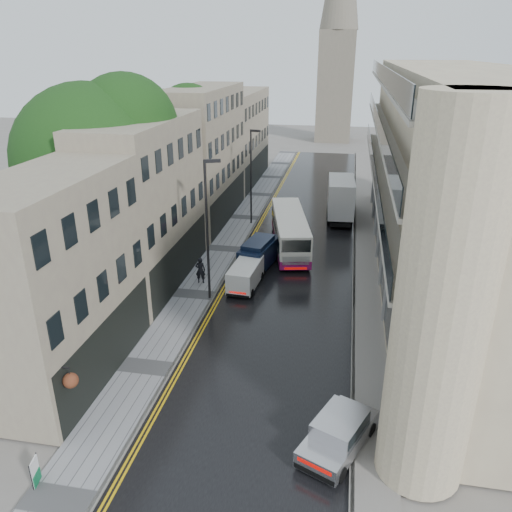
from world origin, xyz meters
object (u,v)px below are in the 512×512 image
(tree_near, at_px, (94,186))
(white_lorry, at_px, (329,203))
(navy_van, at_px, (241,259))
(cream_bus, at_px, (279,244))
(estate_sign, at_px, (35,472))
(white_van, at_px, (229,282))
(tree_far, at_px, (168,157))
(pedestrian, at_px, (200,270))
(lamp_post_far, at_px, (251,178))
(lamp_post_near, at_px, (207,233))
(silver_hatchback, at_px, (303,446))

(tree_near, height_order, white_lorry, tree_near)
(tree_near, bearing_deg, navy_van, 19.88)
(cream_bus, distance_m, estate_sign, 23.49)
(estate_sign, bearing_deg, white_van, 66.86)
(tree_far, height_order, pedestrian, tree_far)
(estate_sign, bearing_deg, pedestrian, 74.86)
(tree_far, distance_m, white_van, 16.64)
(white_van, xyz_separation_m, lamp_post_far, (-1.31, 14.40, 3.49))
(pedestrian, bearing_deg, lamp_post_near, 113.38)
(cream_bus, xyz_separation_m, lamp_post_far, (-3.77, 8.29, 2.96))
(tree_far, xyz_separation_m, estate_sign, (5.15, -29.84, -5.57))
(pedestrian, bearing_deg, tree_near, 1.47)
(silver_hatchback, xyz_separation_m, white_van, (-6.23, 13.65, 0.10))
(tree_far, relative_size, navy_van, 2.77)
(cream_bus, bearing_deg, lamp_post_far, 102.51)
(cream_bus, height_order, white_van, cream_bus)
(silver_hatchback, height_order, pedestrian, pedestrian)
(cream_bus, height_order, lamp_post_far, lamp_post_far)
(white_lorry, xyz_separation_m, estate_sign, (-9.17, -32.31, -1.38))
(navy_van, bearing_deg, cream_bus, 58.30)
(white_van, distance_m, navy_van, 3.46)
(cream_bus, bearing_deg, estate_sign, -116.47)
(tree_far, height_order, lamp_post_far, tree_far)
(tree_far, xyz_separation_m, pedestrian, (6.29, -12.04, -5.17))
(navy_van, bearing_deg, lamp_post_near, -94.56)
(tree_far, relative_size, white_van, 3.23)
(lamp_post_near, bearing_deg, estate_sign, -120.12)
(white_van, bearing_deg, estate_sign, -97.59)
(lamp_post_near, bearing_deg, lamp_post_far, 69.20)
(tree_near, height_order, navy_van, tree_near)
(white_van, height_order, navy_van, navy_van)
(white_van, relative_size, navy_van, 0.86)
(white_lorry, bearing_deg, cream_bus, -112.00)
(tree_far, bearing_deg, estate_sign, -80.21)
(white_lorry, bearing_deg, pedestrian, -122.07)
(white_van, relative_size, pedestrian, 2.05)
(tree_near, height_order, silver_hatchback, tree_near)
(cream_bus, xyz_separation_m, white_lorry, (3.28, 9.58, 0.62))
(navy_van, bearing_deg, white_lorry, 75.46)
(silver_hatchback, distance_m, white_van, 15.01)
(white_lorry, distance_m, silver_hatchback, 29.37)
(tree_far, xyz_separation_m, white_van, (8.58, -13.22, -5.34))
(tree_near, height_order, white_van, tree_near)
(estate_sign, bearing_deg, tree_far, 88.31)
(pedestrian, bearing_deg, estate_sign, 79.49)
(tree_near, distance_m, white_lorry, 21.84)
(cream_bus, distance_m, pedestrian, 6.85)
(navy_van, xyz_separation_m, lamp_post_far, (-1.38, 10.95, 3.21))
(silver_hatchback, relative_size, lamp_post_near, 0.46)
(white_lorry, bearing_deg, lamp_post_near, -115.48)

